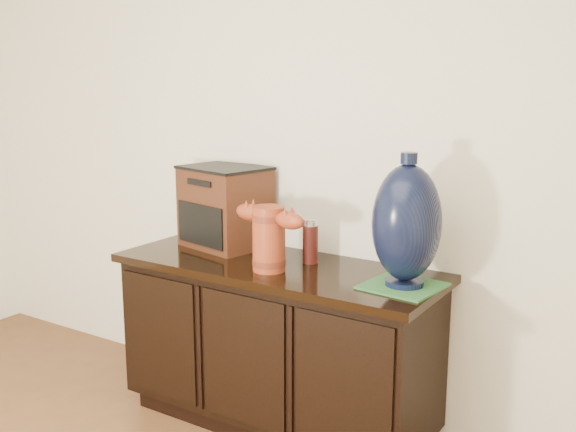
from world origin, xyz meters
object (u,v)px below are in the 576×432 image
Objects in this scene: tv_radio at (225,207)px; spray_can at (310,241)px; terracotta_vessel at (269,235)px; lamp_base at (407,223)px; sideboard at (277,343)px.

tv_radio is 0.50m from spray_can.
terracotta_vessel is 0.76× the size of lamp_base.
lamp_base is (0.60, -0.01, 0.62)m from sideboard.
terracotta_vessel is 0.89× the size of tv_radio.
sideboard is at bearing -6.55° from tv_radio.
terracotta_vessel is (0.03, -0.10, 0.52)m from sideboard.
sideboard is 0.69m from tv_radio.
tv_radio reaches higher than spray_can.
lamp_base reaches higher than terracotta_vessel.
sideboard is 7.51× the size of spray_can.
sideboard is 3.75× the size of terracotta_vessel.
spray_can is (-0.48, 0.10, -0.16)m from lamp_base.
tv_radio reaches higher than sideboard.
tv_radio is at bearing 176.02° from spray_can.
terracotta_vessel reaches higher than sideboard.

